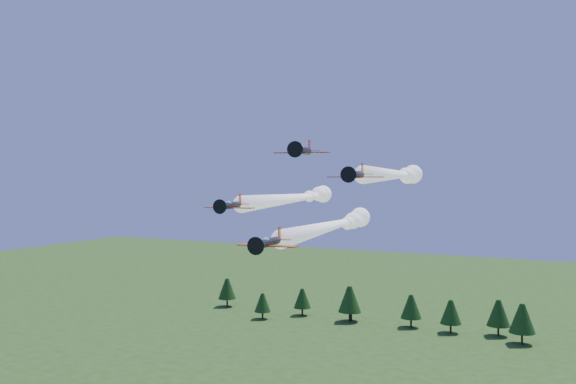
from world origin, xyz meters
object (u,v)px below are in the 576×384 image
at_px(plane_slot, 303,150).
at_px(plane_right, 397,175).
at_px(plane_lead, 333,225).
at_px(plane_left, 297,198).

bearing_deg(plane_slot, plane_right, 58.59).
height_order(plane_right, plane_slot, plane_slot).
relative_size(plane_right, plane_slot, 5.50).
bearing_deg(plane_lead, plane_left, 130.45).
bearing_deg(plane_left, plane_right, -12.04).
distance_m(plane_lead, plane_left, 17.10).
bearing_deg(plane_right, plane_lead, -133.15).
xyz_separation_m(plane_right, plane_slot, (-7.88, -21.13, 3.57)).
bearing_deg(plane_slot, plane_left, 107.00).
bearing_deg(plane_right, plane_slot, -117.01).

